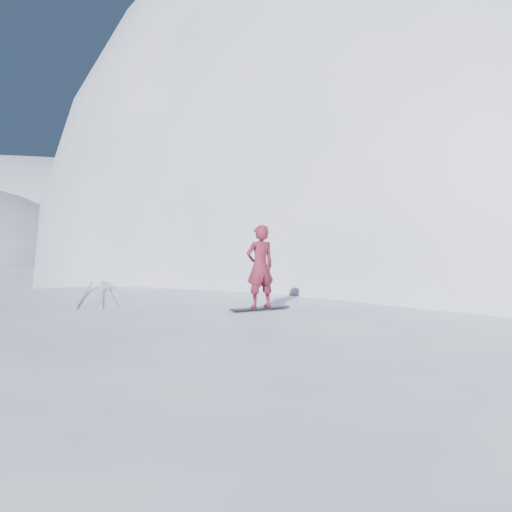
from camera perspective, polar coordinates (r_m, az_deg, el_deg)
The scene contains 9 objects.
ground at distance 11.88m, azimuth -14.65°, elevation -17.81°, with size 400.00×400.00×0.00m, color white.
near_ridge at distance 14.60m, azimuth -8.65°, elevation -13.76°, with size 36.00×28.00×4.80m, color white.
summit_peak at distance 42.28m, azimuth 23.35°, elevation -2.95°, with size 60.00×56.00×56.00m, color white.
peak_shoulder at distance 32.27m, azimuth 9.51°, elevation -4.52°, with size 28.00×24.00×18.00m, color white.
far_ridge_c at distance 128.07m, azimuth -24.21°, elevation 0.86°, with size 140.00×90.00×36.00m, color white.
wind_bumps at distance 13.95m, azimuth -15.50°, elevation -14.64°, with size 16.00×14.40×1.00m.
snowboard at distance 12.52m, azimuth 0.41°, elevation -5.22°, with size 1.37×0.25×0.02m, color black.
snowboarder at distance 12.42m, azimuth 0.41°, elevation -1.05°, with size 0.66×0.43×1.80m, color maroon.
board_tracks at distance 16.01m, azimuth -14.92°, elevation -3.49°, with size 2.28×5.96×0.04m.
Camera 1 is at (1.89, -10.95, 4.20)m, focal length 40.00 mm.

